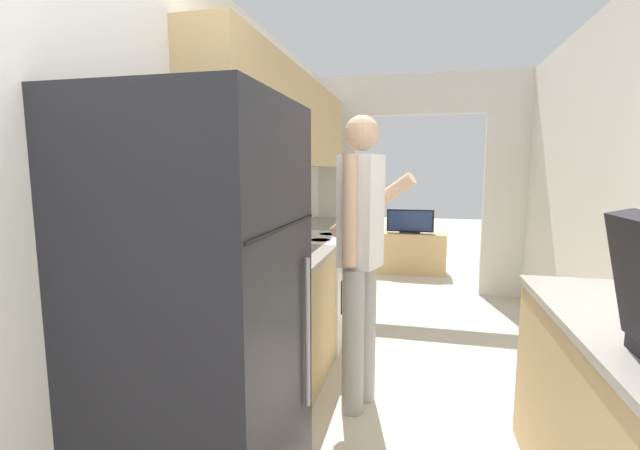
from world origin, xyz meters
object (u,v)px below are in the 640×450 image
at_px(person, 360,254).
at_px(television, 410,222).
at_px(tv_cabinet, 409,253).
at_px(refrigerator, 202,316).
at_px(range_oven, 310,287).

xyz_separation_m(person, television, (0.21, 3.49, -0.22)).
xyz_separation_m(tv_cabinet, television, (0.00, -0.04, 0.44)).
distance_m(tv_cabinet, television, 0.44).
height_order(tv_cabinet, television, television).
height_order(refrigerator, tv_cabinet, refrigerator).
bearing_deg(range_oven, tv_cabinet, 73.31).
xyz_separation_m(refrigerator, range_oven, (-0.05, 1.92, -0.41)).
height_order(refrigerator, range_oven, refrigerator).
relative_size(range_oven, person, 0.59).
height_order(range_oven, person, person).
xyz_separation_m(refrigerator, tv_cabinet, (0.72, 4.48, -0.57)).
relative_size(person, television, 2.75).
bearing_deg(person, television, 14.09).
relative_size(person, tv_cabinet, 1.79).
relative_size(refrigerator, person, 0.98).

